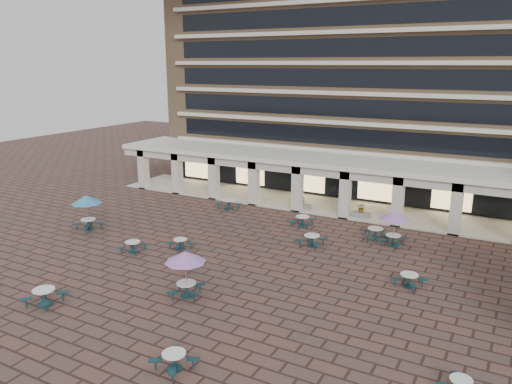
% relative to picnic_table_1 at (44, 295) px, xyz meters
% --- Properties ---
extents(ground, '(120.00, 120.00, 0.00)m').
position_rel_picnic_table_1_xyz_m(ground, '(6.73, 9.65, -0.51)').
color(ground, brown).
rests_on(ground, ground).
extents(apartment_building, '(40.00, 15.50, 25.20)m').
position_rel_picnic_table_1_xyz_m(apartment_building, '(6.73, 35.12, 12.09)').
color(apartment_building, '#9D7C59').
rests_on(apartment_building, ground).
extents(retail_arcade, '(42.00, 6.60, 4.40)m').
position_rel_picnic_table_1_xyz_m(retail_arcade, '(6.73, 24.45, 2.49)').
color(retail_arcade, white).
rests_on(retail_arcade, ground).
extents(picnic_table_1, '(2.12, 2.12, 0.86)m').
position_rel_picnic_table_1_xyz_m(picnic_table_1, '(0.00, 0.00, 0.00)').
color(picnic_table_1, '#122F37').
rests_on(picnic_table_1, ground).
extents(picnic_table_2, '(1.93, 1.93, 0.75)m').
position_rel_picnic_table_1_xyz_m(picnic_table_2, '(9.50, -1.35, -0.06)').
color(picnic_table_2, '#122F37').
rests_on(picnic_table_2, ground).
extents(picnic_table_4, '(2.31, 2.31, 2.67)m').
position_rel_picnic_table_1_xyz_m(picnic_table_4, '(-7.27, 9.92, 1.75)').
color(picnic_table_4, '#122F37').
rests_on(picnic_table_4, ground).
extents(picnic_table_5, '(1.82, 1.82, 0.74)m').
position_rel_picnic_table_1_xyz_m(picnic_table_5, '(-1.09, 7.94, -0.07)').
color(picnic_table_5, '#122F37').
rests_on(picnic_table_5, ground).
extents(picnic_table_6, '(2.24, 2.24, 2.58)m').
position_rel_picnic_table_1_xyz_m(picnic_table_6, '(5.98, 4.31, 1.68)').
color(picnic_table_6, '#122F37').
rests_on(picnic_table_6, ground).
extents(picnic_table_7, '(1.99, 1.99, 0.75)m').
position_rel_picnic_table_1_xyz_m(picnic_table_7, '(16.29, 11.33, -0.06)').
color(picnic_table_7, '#122F37').
rests_on(picnic_table_7, ground).
extents(picnic_table_8, '(1.87, 1.87, 0.69)m').
position_rel_picnic_table_1_xyz_m(picnic_table_8, '(1.30, 9.97, -0.10)').
color(picnic_table_8, '#122F37').
rests_on(picnic_table_8, ground).
extents(picnic_table_9, '(1.90, 1.90, 0.82)m').
position_rel_picnic_table_1_xyz_m(picnic_table_9, '(6.70, 18.39, -0.02)').
color(picnic_table_9, '#122F37').
rests_on(picnic_table_9, ground).
extents(picnic_table_10, '(2.28, 2.28, 0.83)m').
position_rel_picnic_table_1_xyz_m(picnic_table_10, '(12.46, 18.21, -0.02)').
color(picnic_table_10, '#122F37').
rests_on(picnic_table_10, ground).
extents(picnic_table_11, '(2.15, 2.15, 2.48)m').
position_rel_picnic_table_1_xyz_m(picnic_table_11, '(13.89, 17.51, 1.59)').
color(picnic_table_11, '#122F37').
rests_on(picnic_table_11, ground).
extents(picnic_table_12, '(2.27, 2.27, 0.84)m').
position_rel_picnic_table_1_xyz_m(picnic_table_12, '(-0.80, 19.65, -0.01)').
color(picnic_table_12, '#122F37').
rests_on(picnic_table_12, ground).
extents(picnic_table_13, '(1.90, 1.90, 0.81)m').
position_rel_picnic_table_1_xyz_m(picnic_table_13, '(9.01, 14.68, -0.03)').
color(picnic_table_13, '#122F37').
rests_on(picnic_table_13, ground).
extents(planter_left, '(1.50, 0.64, 1.21)m').
position_rel_picnic_table_1_xyz_m(planter_left, '(4.90, 22.55, -0.05)').
color(planter_left, gray).
rests_on(planter_left, ground).
extents(planter_right, '(1.50, 0.68, 1.31)m').
position_rel_picnic_table_1_xyz_m(planter_right, '(10.11, 22.55, 0.04)').
color(planter_right, gray).
rests_on(planter_right, ground).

